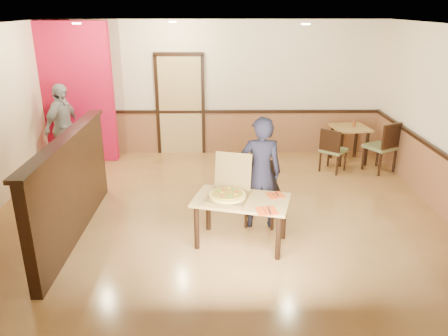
# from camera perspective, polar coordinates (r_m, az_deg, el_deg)

# --- Properties ---
(floor) EXTENTS (7.00, 7.00, 0.00)m
(floor) POSITION_cam_1_polar(r_m,az_deg,el_deg) (6.50, -0.82, -7.60)
(floor) COLOR tan
(floor) RESTS_ON ground
(ceiling) EXTENTS (7.00, 7.00, 0.00)m
(ceiling) POSITION_cam_1_polar(r_m,az_deg,el_deg) (5.74, -0.96, 17.91)
(ceiling) COLOR black
(ceiling) RESTS_ON wall_back
(wall_back) EXTENTS (7.00, 0.00, 7.00)m
(wall_back) POSITION_cam_1_polar(r_m,az_deg,el_deg) (9.38, -0.82, 10.31)
(wall_back) COLOR #FEEAC6
(wall_back) RESTS_ON floor
(wainscot_back) EXTENTS (7.00, 0.04, 0.90)m
(wainscot_back) POSITION_cam_1_polar(r_m,az_deg,el_deg) (9.56, -0.79, 4.66)
(wainscot_back) COLOR #955F3B
(wainscot_back) RESTS_ON floor
(chair_rail_back) EXTENTS (7.00, 0.06, 0.06)m
(chair_rail_back) POSITION_cam_1_polar(r_m,az_deg,el_deg) (9.43, -0.80, 7.38)
(chair_rail_back) COLOR black
(chair_rail_back) RESTS_ON wall_back
(back_door) EXTENTS (0.90, 0.06, 2.10)m
(back_door) POSITION_cam_1_polar(r_m,az_deg,el_deg) (9.44, -5.71, 8.11)
(back_door) COLOR #DAB470
(back_door) RESTS_ON wall_back
(booth_partition) EXTENTS (0.20, 3.10, 1.44)m
(booth_partition) POSITION_cam_1_polar(r_m,az_deg,el_deg) (6.33, -19.28, -2.24)
(booth_partition) COLOR black
(booth_partition) RESTS_ON floor
(red_accent_panel) EXTENTS (1.60, 0.20, 2.78)m
(red_accent_panel) POSITION_cam_1_polar(r_m,az_deg,el_deg) (9.36, -19.12, 9.17)
(red_accent_panel) COLOR #B90D32
(red_accent_panel) RESTS_ON floor
(spot_a) EXTENTS (0.14, 0.14, 0.02)m
(spot_a) POSITION_cam_1_polar(r_m,az_deg,el_deg) (7.89, -18.70, 17.46)
(spot_a) COLOR #FFEBB2
(spot_a) RESTS_ON ceiling
(spot_b) EXTENTS (0.14, 0.14, 0.02)m
(spot_b) POSITION_cam_1_polar(r_m,az_deg,el_deg) (8.28, -6.73, 18.43)
(spot_b) COLOR #FFEBB2
(spot_b) RESTS_ON ceiling
(spot_c) EXTENTS (0.14, 0.14, 0.02)m
(spot_c) POSITION_cam_1_polar(r_m,az_deg,el_deg) (7.37, 10.62, 18.00)
(spot_c) COLOR #FFEBB2
(spot_c) RESTS_ON ceiling
(main_table) EXTENTS (1.38, 1.01, 0.66)m
(main_table) POSITION_cam_1_polar(r_m,az_deg,el_deg) (5.81, 2.28, -4.99)
(main_table) COLOR #B18C4A
(main_table) RESTS_ON floor
(diner_chair) EXTENTS (0.53, 0.53, 0.93)m
(diner_chair) POSITION_cam_1_polar(r_m,az_deg,el_deg) (6.46, 4.88, -2.84)
(diner_chair) COLOR olive
(diner_chair) RESTS_ON floor
(side_chair_left) EXTENTS (0.60, 0.60, 0.87)m
(side_chair_left) POSITION_cam_1_polar(r_m,az_deg,el_deg) (8.64, 13.97, 2.47)
(side_chair_left) COLOR olive
(side_chair_left) RESTS_ON floor
(side_chair_right) EXTENTS (0.68, 0.68, 1.00)m
(side_chair_right) POSITION_cam_1_polar(r_m,az_deg,el_deg) (8.90, 20.14, 2.82)
(side_chair_right) COLOR olive
(side_chair_right) RESTS_ON floor
(side_table) EXTENTS (0.77, 0.77, 0.75)m
(side_table) POSITION_cam_1_polar(r_m,az_deg,el_deg) (9.30, 16.08, 4.16)
(side_table) COLOR #B18C4A
(side_table) RESTS_ON floor
(diner) EXTENTS (0.61, 0.40, 1.65)m
(diner) POSITION_cam_1_polar(r_m,az_deg,el_deg) (6.20, 4.79, -0.68)
(diner) COLOR black
(diner) RESTS_ON floor
(passerby) EXTENTS (0.68, 1.07, 1.69)m
(passerby) POSITION_cam_1_polar(r_m,az_deg,el_deg) (9.03, -20.29, 5.02)
(passerby) COLOR #95969D
(passerby) RESTS_ON floor
(pizza_box) EXTENTS (0.65, 0.71, 0.54)m
(pizza_box) POSITION_cam_1_polar(r_m,az_deg,el_deg) (5.78, 0.58, -3.22)
(pizza_box) COLOR brown
(pizza_box) RESTS_ON main_table
(pizza) EXTENTS (0.62, 0.62, 0.03)m
(pizza) POSITION_cam_1_polar(r_m,az_deg,el_deg) (5.74, 0.44, -3.57)
(pizza) COLOR #E6C353
(pizza) RESTS_ON pizza_box
(napkin_near) EXTENTS (0.28, 0.28, 0.01)m
(napkin_near) POSITION_cam_1_polar(r_m,az_deg,el_deg) (5.46, 5.59, -5.58)
(napkin_near) COLOR #CD3F0E
(napkin_near) RESTS_ON main_table
(napkin_far) EXTENTS (0.27, 0.27, 0.01)m
(napkin_far) POSITION_cam_1_polar(r_m,az_deg,el_deg) (5.90, 6.74, -3.55)
(napkin_far) COLOR #CD3F0E
(napkin_far) RESTS_ON main_table
(condiment) EXTENTS (0.05, 0.05, 0.13)m
(condiment) POSITION_cam_1_polar(r_m,az_deg,el_deg) (9.23, 16.61, 5.55)
(condiment) COLOR brown
(condiment) RESTS_ON side_table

